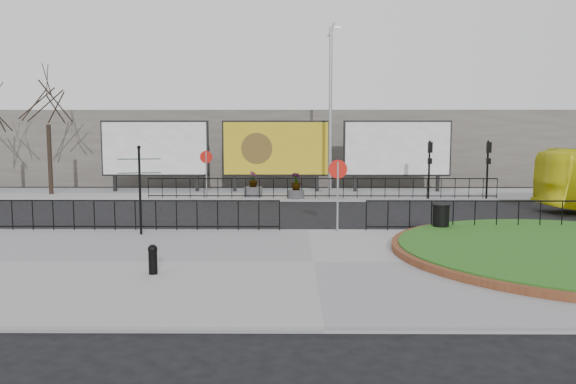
{
  "coord_description": "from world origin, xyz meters",
  "views": [
    {
      "loc": [
        -0.57,
        -19.5,
        3.49
      ],
      "look_at": [
        -0.72,
        1.84,
        1.25
      ],
      "focal_mm": 35.0,
      "sensor_mm": 36.0,
      "label": 1
    }
  ],
  "objects_px": {
    "lamp_post": "(331,108)",
    "fingerpost_sign": "(140,181)",
    "planter_a": "(253,188)",
    "litter_bin": "(441,218)",
    "planter_b": "(296,189)",
    "billboard_mid": "(276,149)",
    "bollard": "(153,258)"
  },
  "relations": [
    {
      "from": "billboard_mid",
      "to": "planter_a",
      "type": "xyz_separation_m",
      "value": [
        -1.15,
        -2.63,
        -2.04
      ]
    },
    {
      "from": "bollard",
      "to": "planter_b",
      "type": "relative_size",
      "value": 0.53
    },
    {
      "from": "lamp_post",
      "to": "bollard",
      "type": "height_order",
      "value": "lamp_post"
    },
    {
      "from": "lamp_post",
      "to": "fingerpost_sign",
      "type": "distance_m",
      "value": 14.26
    },
    {
      "from": "fingerpost_sign",
      "to": "planter_a",
      "type": "relative_size",
      "value": 2.19
    },
    {
      "from": "bollard",
      "to": "litter_bin",
      "type": "distance_m",
      "value": 10.16
    },
    {
      "from": "litter_bin",
      "to": "planter_b",
      "type": "distance_m",
      "value": 11.12
    },
    {
      "from": "fingerpost_sign",
      "to": "litter_bin",
      "type": "distance_m",
      "value": 10.21
    },
    {
      "from": "billboard_mid",
      "to": "fingerpost_sign",
      "type": "height_order",
      "value": "billboard_mid"
    },
    {
      "from": "litter_bin",
      "to": "planter_a",
      "type": "distance_m",
      "value": 13.07
    },
    {
      "from": "planter_b",
      "to": "planter_a",
      "type": "bearing_deg",
      "value": 157.67
    },
    {
      "from": "fingerpost_sign",
      "to": "lamp_post",
      "type": "bearing_deg",
      "value": 53.67
    },
    {
      "from": "lamp_post",
      "to": "fingerpost_sign",
      "type": "relative_size",
      "value": 3.11
    },
    {
      "from": "billboard_mid",
      "to": "litter_bin",
      "type": "distance_m",
      "value": 14.97
    },
    {
      "from": "bollard",
      "to": "planter_a",
      "type": "bearing_deg",
      "value": 85.66
    },
    {
      "from": "lamp_post",
      "to": "bollard",
      "type": "distance_m",
      "value": 18.64
    },
    {
      "from": "lamp_post",
      "to": "planter_a",
      "type": "height_order",
      "value": "lamp_post"
    },
    {
      "from": "fingerpost_sign",
      "to": "litter_bin",
      "type": "bearing_deg",
      "value": -3.35
    },
    {
      "from": "fingerpost_sign",
      "to": "litter_bin",
      "type": "height_order",
      "value": "fingerpost_sign"
    },
    {
      "from": "billboard_mid",
      "to": "fingerpost_sign",
      "type": "xyz_separation_m",
      "value": [
        -4.12,
        -13.97,
        -0.69
      ]
    },
    {
      "from": "billboard_mid",
      "to": "planter_b",
      "type": "height_order",
      "value": "billboard_mid"
    },
    {
      "from": "billboard_mid",
      "to": "litter_bin",
      "type": "height_order",
      "value": "billboard_mid"
    },
    {
      "from": "billboard_mid",
      "to": "lamp_post",
      "type": "bearing_deg",
      "value": -33.25
    },
    {
      "from": "billboard_mid",
      "to": "litter_bin",
      "type": "relative_size",
      "value": 6.34
    },
    {
      "from": "billboard_mid",
      "to": "planter_a",
      "type": "relative_size",
      "value": 4.58
    },
    {
      "from": "bollard",
      "to": "litter_bin",
      "type": "bearing_deg",
      "value": 34.13
    },
    {
      "from": "planter_a",
      "to": "litter_bin",
      "type": "bearing_deg",
      "value": -56.84
    },
    {
      "from": "litter_bin",
      "to": "planter_a",
      "type": "bearing_deg",
      "value": 123.16
    },
    {
      "from": "bollard",
      "to": "billboard_mid",
      "type": "bearing_deg",
      "value": 82.87
    },
    {
      "from": "bollard",
      "to": "planter_b",
      "type": "bearing_deg",
      "value": 77.25
    },
    {
      "from": "litter_bin",
      "to": "planter_a",
      "type": "relative_size",
      "value": 0.72
    },
    {
      "from": "billboard_mid",
      "to": "planter_b",
      "type": "relative_size",
      "value": 4.57
    }
  ]
}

